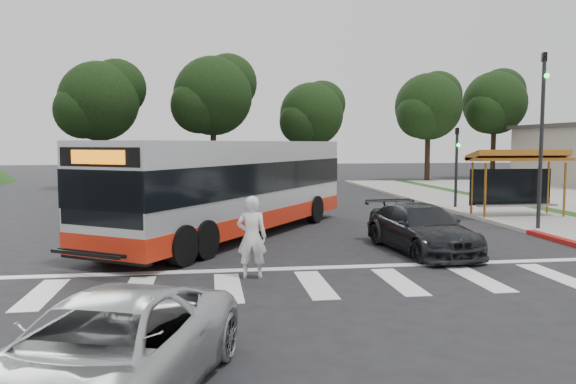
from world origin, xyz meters
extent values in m
plane|color=black|center=(0.00, 0.00, 0.00)|extent=(140.00, 140.00, 0.00)
cube|color=gray|center=(11.00, 8.00, 0.06)|extent=(4.00, 40.00, 0.12)
cube|color=#9E9991|center=(9.00, 8.00, 0.07)|extent=(0.30, 40.00, 0.15)
cube|color=silver|center=(0.00, -5.00, 0.01)|extent=(18.00, 2.60, 0.01)
cylinder|color=#905218|center=(9.00, 4.40, 1.27)|extent=(0.10, 0.10, 2.30)
cylinder|color=#905218|center=(12.60, 4.40, 1.27)|extent=(0.10, 0.10, 2.30)
cylinder|color=#905218|center=(9.00, 5.60, 1.27)|extent=(0.10, 0.10, 2.30)
cylinder|color=#905218|center=(12.60, 5.60, 1.27)|extent=(0.10, 0.10, 2.30)
cube|color=#905218|center=(10.80, 5.00, 2.57)|extent=(4.20, 1.60, 0.12)
cube|color=#905218|center=(10.80, 5.05, 2.72)|extent=(4.20, 1.32, 0.51)
cube|color=black|center=(10.80, 5.60, 1.32)|extent=(3.80, 0.06, 1.60)
cube|color=gray|center=(10.80, 5.00, 0.57)|extent=(3.60, 0.40, 0.08)
cylinder|color=black|center=(9.60, 1.50, 3.25)|extent=(0.14, 0.14, 6.50)
imported|color=black|center=(9.60, 1.50, 6.00)|extent=(0.16, 0.20, 1.00)
sphere|color=#19E533|center=(9.60, 1.32, 5.65)|extent=(0.18, 0.18, 0.18)
cylinder|color=black|center=(9.60, 8.50, 2.00)|extent=(0.14, 0.14, 4.00)
imported|color=black|center=(9.60, 8.50, 3.50)|extent=(0.16, 0.20, 1.00)
sphere|color=#19E533|center=(9.60, 8.32, 3.15)|extent=(0.18, 0.18, 0.18)
cylinder|color=black|center=(16.00, 28.00, 2.30)|extent=(0.44, 0.44, 4.40)
sphere|color=black|center=(16.00, 28.00, 6.30)|extent=(5.60, 5.60, 5.60)
sphere|color=black|center=(17.12, 28.84, 7.30)|extent=(4.20, 4.20, 4.20)
sphere|color=black|center=(15.02, 27.30, 5.60)|extent=(3.92, 3.92, 3.92)
cylinder|color=black|center=(23.00, 30.00, 2.42)|extent=(0.44, 0.44, 4.84)
sphere|color=black|center=(23.00, 30.00, 6.82)|extent=(5.60, 5.60, 5.60)
sphere|color=black|center=(24.12, 30.84, 7.92)|extent=(4.20, 4.20, 4.20)
sphere|color=black|center=(22.02, 29.30, 6.05)|extent=(3.92, 3.92, 3.92)
cylinder|color=black|center=(-2.00, 26.00, 2.42)|extent=(0.44, 0.44, 4.84)
sphere|color=black|center=(-2.00, 26.00, 6.82)|extent=(6.00, 6.00, 6.00)
sphere|color=black|center=(-0.80, 26.90, 7.92)|extent=(4.50, 4.50, 4.50)
sphere|color=black|center=(-3.05, 25.25, 6.05)|extent=(4.20, 4.20, 4.20)
cylinder|color=black|center=(6.00, 28.00, 1.98)|extent=(0.44, 0.44, 3.96)
sphere|color=black|center=(6.00, 28.00, 5.58)|extent=(5.20, 5.20, 5.20)
sphere|color=black|center=(7.04, 28.78, 6.48)|extent=(3.90, 3.90, 3.90)
sphere|color=black|center=(5.09, 27.35, 4.95)|extent=(3.64, 3.64, 3.64)
cylinder|color=black|center=(-10.00, 24.00, 2.20)|extent=(0.44, 0.44, 4.40)
sphere|color=black|center=(-10.00, 24.00, 6.20)|extent=(5.60, 5.60, 5.60)
sphere|color=black|center=(-8.88, 24.84, 7.20)|extent=(4.20, 4.20, 4.20)
sphere|color=black|center=(-10.98, 23.30, 5.50)|extent=(3.92, 3.92, 3.92)
imported|color=white|center=(-1.39, -4.12, 1.00)|extent=(0.78, 0.56, 2.00)
imported|color=black|center=(3.89, -1.56, 0.71)|extent=(2.50, 5.05, 1.41)
imported|color=#B5B8BA|center=(-3.70, -10.56, 0.68)|extent=(3.68, 5.34, 1.36)
camera|label=1|loc=(-2.41, -17.46, 3.25)|focal=35.00mm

